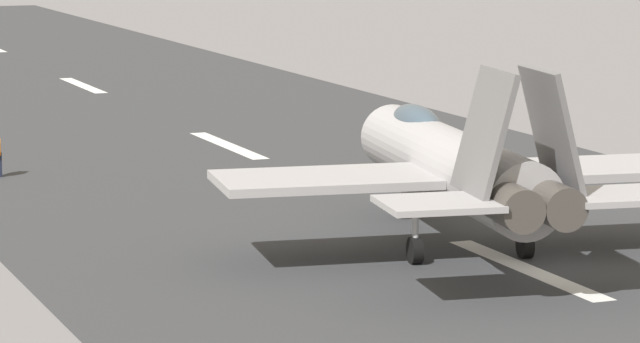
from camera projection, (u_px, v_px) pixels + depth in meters
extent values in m
plane|color=slate|center=(526.00, 269.00, 45.01)|extent=(400.00, 400.00, 0.00)
cube|color=#36373A|center=(526.00, 269.00, 45.01)|extent=(240.00, 26.00, 0.02)
cube|color=white|center=(527.00, 269.00, 44.98)|extent=(8.00, 0.70, 0.00)
cube|color=white|center=(228.00, 145.00, 67.78)|extent=(8.00, 0.70, 0.00)
cube|color=white|center=(83.00, 85.00, 89.91)|extent=(8.00, 0.70, 0.00)
cylinder|color=#A6A4A6|center=(451.00, 165.00, 47.36)|extent=(12.48, 3.83, 2.04)
cone|color=#A6A4A6|center=(380.00, 130.00, 54.63)|extent=(3.07, 2.13, 1.73)
ellipsoid|color=#3F5160|center=(416.00, 123.00, 50.57)|extent=(3.72, 1.62, 1.10)
cylinder|color=#47423D|center=(509.00, 205.00, 41.18)|extent=(2.34, 1.41, 1.10)
cylinder|color=#47423D|center=(551.00, 203.00, 41.43)|extent=(2.34, 1.41, 1.10)
cube|color=#A6A4A6|center=(324.00, 180.00, 45.50)|extent=(4.23, 6.34, 0.24)
cube|color=#A6A4A6|center=(595.00, 169.00, 47.34)|extent=(4.23, 6.34, 0.24)
cube|color=#A6A4A6|center=(438.00, 204.00, 40.73)|extent=(2.79, 3.12, 0.16)
cube|color=#A6A4A6|center=(620.00, 196.00, 41.85)|extent=(2.79, 3.12, 0.16)
cube|color=slate|center=(484.00, 132.00, 41.73)|extent=(2.71, 1.32, 3.14)
cube|color=slate|center=(552.00, 130.00, 42.15)|extent=(2.71, 1.32, 3.14)
cylinder|color=silver|center=(404.00, 196.00, 52.18)|extent=(0.18, 0.18, 1.40)
cylinder|color=black|center=(404.00, 206.00, 52.23)|extent=(0.80, 0.41, 0.76)
cylinder|color=silver|center=(415.00, 239.00, 45.54)|extent=(0.18, 0.18, 1.40)
cylinder|color=black|center=(415.00, 251.00, 45.59)|extent=(0.80, 0.41, 0.76)
cylinder|color=silver|center=(525.00, 234.00, 46.28)|extent=(0.18, 0.18, 1.40)
cylinder|color=black|center=(525.00, 245.00, 46.34)|extent=(0.80, 0.41, 0.76)
cone|color=orange|center=(474.00, 115.00, 75.50)|extent=(0.44, 0.44, 0.55)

